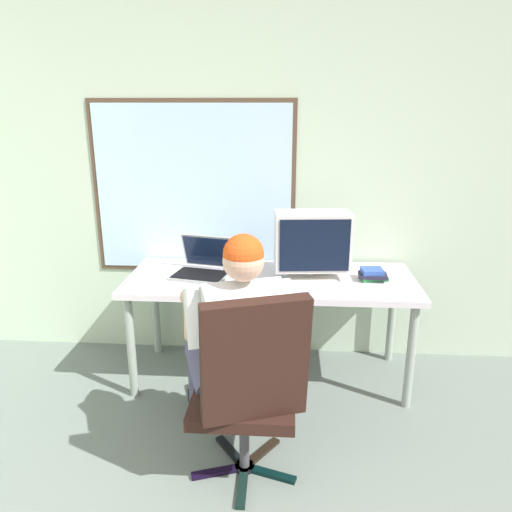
{
  "coord_description": "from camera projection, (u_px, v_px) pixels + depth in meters",
  "views": [
    {
      "loc": [
        0.22,
        -0.61,
        1.77
      ],
      "look_at": [
        0.04,
        1.89,
        0.99
      ],
      "focal_mm": 34.49,
      "sensor_mm": 36.0,
      "label": 1
    }
  ],
  "objects": [
    {
      "name": "desk",
      "position": [
        271.0,
        287.0,
        3.15
      ],
      "size": [
        1.82,
        0.71,
        0.71
      ],
      "color": "gray",
      "rests_on": "ground"
    },
    {
      "name": "crt_monitor",
      "position": [
        312.0,
        242.0,
        3.04
      ],
      "size": [
        0.48,
        0.27,
        0.43
      ],
      "color": "beige",
      "rests_on": "desk"
    },
    {
      "name": "wine_glass",
      "position": [
        243.0,
        272.0,
        2.93
      ],
      "size": [
        0.08,
        0.08,
        0.14
      ],
      "color": "silver",
      "rests_on": "desk"
    },
    {
      "name": "wall_rear",
      "position": [
        255.0,
        165.0,
        3.34
      ],
      "size": [
        5.3,
        0.08,
        2.76
      ],
      "color": "#B5C8B0",
      "rests_on": "ground"
    },
    {
      "name": "person_seated",
      "position": [
        238.0,
        342.0,
        2.46
      ],
      "size": [
        0.68,
        0.9,
        1.22
      ],
      "color": "#444261",
      "rests_on": "ground"
    },
    {
      "name": "office_chair",
      "position": [
        250.0,
        384.0,
        2.22
      ],
      "size": [
        0.57,
        0.58,
        1.01
      ],
      "color": "black",
      "rests_on": "ground"
    },
    {
      "name": "book_stack",
      "position": [
        373.0,
        275.0,
        3.07
      ],
      "size": [
        0.19,
        0.14,
        0.07
      ],
      "color": "#277841",
      "rests_on": "desk"
    },
    {
      "name": "laptop",
      "position": [
        204.0,
        264.0,
        3.18
      ],
      "size": [
        0.41,
        0.39,
        0.24
      ],
      "color": "#929897",
      "rests_on": "desk"
    },
    {
      "name": "desk_speaker",
      "position": [
        249.0,
        258.0,
        3.25
      ],
      "size": [
        0.08,
        0.08,
        0.16
      ],
      "color": "black",
      "rests_on": "desk"
    }
  ]
}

